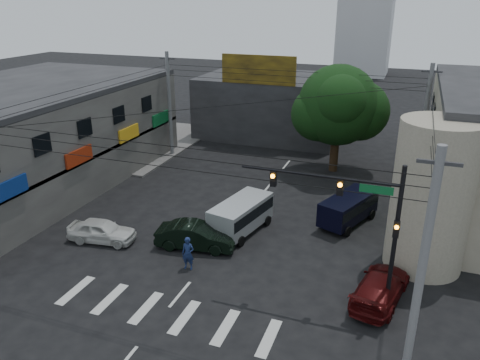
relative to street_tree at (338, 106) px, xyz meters
The scene contains 17 objects.
ground 18.30m from the street_tree, 103.24° to the right, with size 160.00×160.00×0.00m, color black.
sidewalk_far_left 22.67m from the street_tree, behind, with size 16.00×16.00×0.15m, color #514F4C.
building_left 24.68m from the street_tree, 153.43° to the right, with size 14.00×24.00×7.00m, color #44413F.
corner_column 14.84m from the street_tree, 61.70° to the right, with size 4.00×4.00×8.00m, color gray.
building_far 12.29m from the street_tree, 131.63° to the left, with size 14.00×10.00×6.00m, color #232326.
billboard 9.17m from the street_tree, 152.86° to the left, with size 7.00×0.30×2.60m, color olive.
street_tree is the anchor object (origin of this frame).
traffic_gantry 18.42m from the street_tree, 78.01° to the right, with size 7.10×0.35×7.20m.
utility_pole_near_right 22.48m from the street_tree, 73.18° to the right, with size 0.32×0.32×9.20m, color #59595B.
utility_pole_far_left 14.56m from the street_tree, behind, with size 0.32×0.32×9.20m, color #59595B.
utility_pole_far_right 6.63m from the street_tree, ahead, with size 0.32×0.32×9.20m, color #59595B.
dark_sedan 17.09m from the street_tree, 108.48° to the right, with size 4.77×2.32×1.51m, color black.
white_compact 20.51m from the street_tree, 122.60° to the right, with size 4.20×2.18×1.37m, color silver.
maroon_sedan 18.45m from the street_tree, 73.19° to the right, with size 2.86×5.11×1.40m, color #3E0809.
silver_minivan 14.00m from the street_tree, 105.11° to the right, with size 2.87×4.95×2.00m, color #A0A4A8, non-canonical shape.
navy_van 10.74m from the street_tree, 74.92° to the right, with size 3.34×4.97×1.86m, color black, non-canonical shape.
traffic_officer 18.90m from the street_tree, 104.62° to the right, with size 0.71×0.50×1.84m, color #15224B.
Camera 1 is at (9.39, -19.96, 13.60)m, focal length 35.00 mm.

